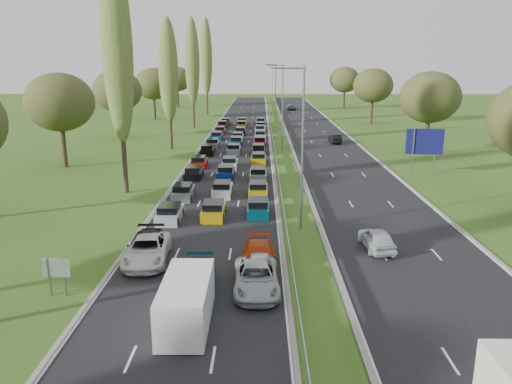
{
  "coord_description": "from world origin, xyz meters",
  "views": [
    {
      "loc": [
        1.52,
        7.42,
        12.17
      ],
      "look_at": [
        1.09,
        48.45,
        1.5
      ],
      "focal_mm": 35.0,
      "sensor_mm": 36.0,
      "label": 1
    }
  ],
  "objects": [
    {
      "name": "ground",
      "position": [
        4.5,
        80.0,
        0.0
      ],
      "size": [
        260.0,
        260.0,
        0.0
      ],
      "primitive_type": "plane",
      "color": "#38591B",
      "rests_on": "ground"
    },
    {
      "name": "near_carriageway",
      "position": [
        -2.25,
        82.5,
        0.0
      ],
      "size": [
        10.5,
        215.0,
        0.04
      ],
      "primitive_type": "cube",
      "color": "black",
      "rests_on": "ground"
    },
    {
      "name": "far_carriageway",
      "position": [
        11.25,
        82.5,
        0.0
      ],
      "size": [
        10.5,
        215.0,
        0.04
      ],
      "primitive_type": "cube",
      "color": "black",
      "rests_on": "ground"
    },
    {
      "name": "central_reservation",
      "position": [
        4.5,
        82.5,
        0.55
      ],
      "size": [
        2.36,
        215.0,
        0.32
      ],
      "color": "gray",
      "rests_on": "ground"
    },
    {
      "name": "lamp_columns",
      "position": [
        4.5,
        78.0,
        6.0
      ],
      "size": [
        0.18,
        140.18,
        12.0
      ],
      "color": "gray",
      "rests_on": "ground"
    },
    {
      "name": "poplar_row",
      "position": [
        -11.5,
        68.17,
        12.39
      ],
      "size": [
        2.8,
        127.8,
        22.44
      ],
      "color": "#2D2116",
      "rests_on": "ground"
    },
    {
      "name": "woodland_left",
      "position": [
        -22.0,
        62.63,
        7.68
      ],
      "size": [
        8.0,
        166.0,
        11.1
      ],
      "color": "#2D2116",
      "rests_on": "ground"
    },
    {
      "name": "woodland_right",
      "position": [
        24.0,
        66.67,
        7.68
      ],
      "size": [
        8.0,
        153.0,
        11.1
      ],
      "color": "#2D2116",
      "rests_on": "ground"
    },
    {
      "name": "traffic_queue_fill",
      "position": [
        -2.23,
        77.6,
        0.44
      ],
      "size": [
        9.09,
        67.8,
        0.8
      ],
      "color": "#B2B7BC",
      "rests_on": "ground"
    },
    {
      "name": "near_car_2",
      "position": [
        -5.63,
        36.66,
        0.8
      ],
      "size": [
        3.02,
        5.82,
        1.57
      ],
      "primitive_type": "imported",
      "rotation": [
        0.0,
        0.0,
        0.08
      ],
      "color": "white",
      "rests_on": "near_carriageway"
    },
    {
      "name": "near_car_3",
      "position": [
        -5.87,
        37.27,
        0.78
      ],
      "size": [
        2.37,
        5.32,
        1.52
      ],
      "primitive_type": "imported",
      "rotation": [
        0.0,
        0.0,
        0.05
      ],
      "color": "black",
      "rests_on": "near_carriageway"
    },
    {
      "name": "near_car_7",
      "position": [
        -2.02,
        32.66,
        0.7
      ],
      "size": [
        2.07,
        4.75,
        1.36
      ],
      "primitive_type": "imported",
      "rotation": [
        0.0,
        0.0,
        0.04
      ],
      "color": "#042F44",
      "rests_on": "near_carriageway"
    },
    {
      "name": "near_car_10",
      "position": [
        1.27,
        32.64,
        0.75
      ],
      "size": [
        2.6,
        5.35,
        1.47
      ],
      "primitive_type": "imported",
      "rotation": [
        0.0,
        0.0,
        0.03
      ],
      "color": "#A2A7AB",
      "rests_on": "near_carriageway"
    },
    {
      "name": "near_car_11",
      "position": [
        1.39,
        35.68,
        0.76
      ],
      "size": [
        2.13,
        5.14,
        1.49
      ],
      "primitive_type": "imported",
      "rotation": [
        0.0,
        0.0,
        0.01
      ],
      "color": "#B0350A",
      "rests_on": "near_carriageway"
    },
    {
      "name": "near_car_12",
      "position": [
        1.47,
        34.45,
        0.7
      ],
      "size": [
        1.74,
        4.03,
        1.35
      ],
      "primitive_type": "imported",
      "rotation": [
        0.0,
        0.0,
        0.04
      ],
      "color": "silver",
      "rests_on": "near_carriageway"
    },
    {
      "name": "far_car_0",
      "position": [
        9.29,
        39.02,
        0.75
      ],
      "size": [
        2.03,
        4.38,
        1.45
      ],
      "primitive_type": "imported",
      "rotation": [
        0.0,
        0.0,
        3.22
      ],
      "color": "silver",
      "rests_on": "far_carriageway"
    },
    {
      "name": "far_car_1",
      "position": [
        13.0,
        84.66,
        0.71
      ],
      "size": [
        1.65,
        4.23,
        1.37
      ],
      "primitive_type": "imported",
      "rotation": [
        0.0,
        0.0,
        3.19
      ],
      "color": "black",
      "rests_on": "far_carriageway"
    },
    {
      "name": "far_car_2",
      "position": [
        9.66,
        141.38,
        0.73
      ],
      "size": [
        2.67,
        5.24,
        1.42
      ],
      "primitive_type": "imported",
      "rotation": [
        0.0,
        0.0,
        3.08
      ],
      "color": "slate",
      "rests_on": "far_carriageway"
    },
    {
      "name": "white_van_rear",
      "position": [
        -2.01,
        29.24,
        1.15
      ],
      "size": [
        2.19,
        5.59,
        2.25
      ],
      "rotation": [
        0.0,
        0.0,
        0.01
      ],
      "color": "white",
      "rests_on": "near_carriageway"
    },
    {
      "name": "info_sign",
      "position": [
        -9.4,
        31.95,
        1.37
      ],
      "size": [
        1.5,
        0.25,
        2.1
      ],
      "color": "gray",
      "rests_on": "ground"
    },
    {
      "name": "direction_sign",
      "position": [
        19.4,
        61.67,
        3.57
      ],
      "size": [
        3.98,
        0.57,
        5.2
      ],
      "color": "gray",
      "rests_on": "ground"
    }
  ]
}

